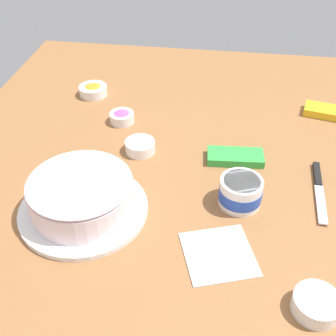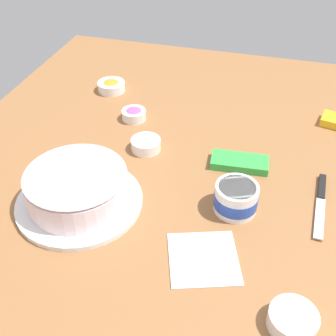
# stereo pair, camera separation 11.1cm
# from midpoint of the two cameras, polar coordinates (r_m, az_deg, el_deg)

# --- Properties ---
(ground_plane) EXTENTS (1.54, 1.54, 0.00)m
(ground_plane) POSITION_cam_midpoint_polar(r_m,az_deg,el_deg) (1.19, 2.69, 0.64)
(ground_plane) COLOR #936038
(frosted_cake) EXTENTS (0.31, 0.31, 0.11)m
(frosted_cake) POSITION_cam_midpoint_polar(r_m,az_deg,el_deg) (1.04, -14.65, -3.82)
(frosted_cake) COLOR white
(frosted_cake) RESTS_ON ground_plane
(frosting_tub) EXTENTS (0.11, 0.11, 0.07)m
(frosting_tub) POSITION_cam_midpoint_polar(r_m,az_deg,el_deg) (1.04, 6.78, -3.32)
(frosting_tub) COLOR white
(frosting_tub) RESTS_ON ground_plane
(spreading_knife) EXTENTS (0.03, 0.24, 0.01)m
(spreading_knife) POSITION_cam_midpoint_polar(r_m,az_deg,el_deg) (1.15, 17.11, -2.46)
(spreading_knife) COLOR silver
(spreading_knife) RESTS_ON ground_plane
(sprinkle_bowl_blue) EXTENTS (0.09, 0.09, 0.03)m
(sprinkle_bowl_blue) POSITION_cam_midpoint_polar(r_m,az_deg,el_deg) (1.22, -6.39, 2.84)
(sprinkle_bowl_blue) COLOR white
(sprinkle_bowl_blue) RESTS_ON ground_plane
(sprinkle_bowl_rainbow) EXTENTS (0.08, 0.08, 0.04)m
(sprinkle_bowl_rainbow) POSITION_cam_midpoint_polar(r_m,az_deg,el_deg) (1.36, -8.60, 6.78)
(sprinkle_bowl_rainbow) COLOR white
(sprinkle_bowl_rainbow) RESTS_ON ground_plane
(sprinkle_bowl_green) EXTENTS (0.09, 0.09, 0.04)m
(sprinkle_bowl_green) POSITION_cam_midpoint_polar(r_m,az_deg,el_deg) (0.88, 15.90, -17.47)
(sprinkle_bowl_green) COLOR white
(sprinkle_bowl_green) RESTS_ON ground_plane
(sprinkle_bowl_orange) EXTENTS (0.10, 0.10, 0.04)m
(sprinkle_bowl_orange) POSITION_cam_midpoint_polar(r_m,az_deg,el_deg) (1.53, -12.17, 10.21)
(sprinkle_bowl_orange) COLOR white
(sprinkle_bowl_orange) RESTS_ON ground_plane
(candy_box_lower) EXTENTS (0.16, 0.08, 0.02)m
(candy_box_lower) POSITION_cam_midpoint_polar(r_m,az_deg,el_deg) (1.19, 6.46, 1.40)
(candy_box_lower) COLOR green
(candy_box_lower) RESTS_ON ground_plane
(candy_box_upper) EXTENTS (0.16, 0.10, 0.02)m
(candy_box_upper) POSITION_cam_midpoint_polar(r_m,az_deg,el_deg) (1.46, 18.74, 7.12)
(candy_box_upper) COLOR yellow
(candy_box_upper) RESTS_ON ground_plane
(paper_napkin) EXTENTS (0.19, 0.19, 0.01)m
(paper_napkin) POSITION_cam_midpoint_polar(r_m,az_deg,el_deg) (0.95, 3.48, -11.62)
(paper_napkin) COLOR white
(paper_napkin) RESTS_ON ground_plane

